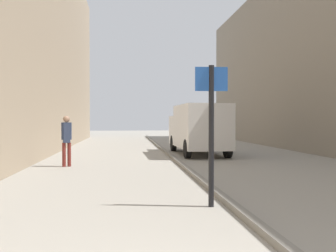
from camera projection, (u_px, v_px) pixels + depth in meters
name	position (u px, v px, depth m)	size (l,w,h in m)	color
ground_plane	(135.00, 161.00, 14.07)	(80.00, 80.00, 0.00)	gray
kerb_strip	(175.00, 159.00, 14.25)	(0.16, 40.00, 0.12)	slate
pedestrian_main_foreground	(67.00, 137.00, 12.52)	(0.33, 0.25, 1.74)	maroon
delivery_van	(198.00, 128.00, 16.99)	(2.07, 5.32, 2.27)	silver
street_sign_post	(211.00, 123.00, 6.74)	(0.60, 0.10, 2.60)	black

